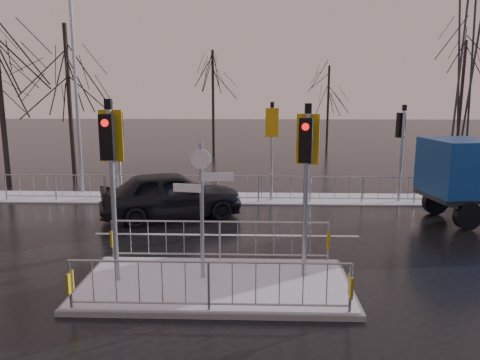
{
  "coord_description": "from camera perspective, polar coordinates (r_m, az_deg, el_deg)",
  "views": [
    {
      "loc": [
        0.88,
        -9.76,
        4.34
      ],
      "look_at": [
        0.44,
        3.31,
        1.8
      ],
      "focal_mm": 35.0,
      "sensor_mm": 36.0,
      "label": 1
    }
  ],
  "objects": [
    {
      "name": "ground",
      "position": [
        10.72,
        -3.02,
        -12.91
      ],
      "size": [
        120.0,
        120.0,
        0.0
      ],
      "primitive_type": "plane",
      "color": "black",
      "rests_on": "ground"
    },
    {
      "name": "tree_far_a",
      "position": [
        31.9,
        -3.32,
        11.85
      ],
      "size": [
        3.75,
        3.75,
        7.08
      ],
      "color": "black",
      "rests_on": "ground"
    },
    {
      "name": "lane_markings",
      "position": [
        10.42,
        -3.18,
        -13.64
      ],
      "size": [
        8.0,
        11.38,
        0.01
      ],
      "color": "silver",
      "rests_on": "ground"
    },
    {
      "name": "tree_far_c",
      "position": [
        33.45,
        25.55,
        11.33
      ],
      "size": [
        4.0,
        4.0,
        7.55
      ],
      "color": "black",
      "rests_on": "ground"
    },
    {
      "name": "car_far_lane",
      "position": [
        16.14,
        -8.35,
        -1.75
      ],
      "size": [
        5.15,
        3.4,
        1.63
      ],
      "primitive_type": "imported",
      "rotation": [
        0.0,
        0.0,
        1.91
      ],
      "color": "black",
      "rests_on": "ground"
    },
    {
      "name": "pylon_wires",
      "position": [
        43.38,
        24.98,
        18.89
      ],
      "size": [
        70.0,
        2.38,
        19.97
      ],
      "color": "#2D3033",
      "rests_on": "ground"
    },
    {
      "name": "far_kerb_fixtures",
      "position": [
        18.17,
        0.05,
        0.46
      ],
      "size": [
        18.0,
        0.65,
        3.83
      ],
      "color": "#949BA1",
      "rests_on": "ground"
    },
    {
      "name": "tree_near_b",
      "position": [
        23.98,
        -20.29,
        12.26
      ],
      "size": [
        4.0,
        4.0,
        7.55
      ],
      "color": "black",
      "rests_on": "ground"
    },
    {
      "name": "traffic_island",
      "position": [
        10.58,
        -3.1,
        -10.95
      ],
      "size": [
        6.0,
        3.04,
        4.15
      ],
      "color": "slate",
      "rests_on": "ground"
    },
    {
      "name": "snow_verge",
      "position": [
        18.88,
        -0.79,
        -2.24
      ],
      "size": [
        30.0,
        2.0,
        0.04
      ],
      "primitive_type": "cube",
      "color": "white",
      "rests_on": "ground"
    },
    {
      "name": "street_lamp_left",
      "position": [
        20.6,
        -19.2,
        10.81
      ],
      "size": [
        1.25,
        0.18,
        8.2
      ],
      "color": "#949BA1",
      "rests_on": "ground"
    },
    {
      "name": "flatbed_truck",
      "position": [
        17.41,
        27.17,
        0.25
      ],
      "size": [
        6.2,
        3.1,
        2.75
      ],
      "color": "black",
      "rests_on": "ground"
    },
    {
      "name": "tree_far_b",
      "position": [
        34.15,
        10.74,
        10.54
      ],
      "size": [
        3.25,
        3.25,
        6.14
      ],
      "color": "black",
      "rests_on": "ground"
    }
  ]
}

